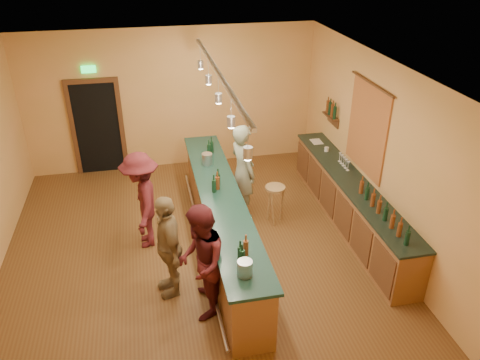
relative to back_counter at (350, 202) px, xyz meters
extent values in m
plane|color=brown|center=(-2.97, -0.18, -0.49)|extent=(7.00, 7.00, 0.00)
cube|color=silver|center=(-2.97, -0.18, 2.71)|extent=(6.50, 7.00, 0.02)
cube|color=tan|center=(-2.97, 3.32, 1.11)|extent=(6.50, 0.02, 3.20)
cube|color=tan|center=(-2.97, -3.68, 1.11)|extent=(6.50, 0.02, 3.20)
cube|color=tan|center=(0.28, -0.18, 1.11)|extent=(0.02, 7.00, 3.20)
cube|color=black|center=(-4.67, 3.30, 0.56)|extent=(0.95, 0.06, 2.10)
cube|color=#4B2F16|center=(-5.19, 3.28, 0.56)|extent=(0.10, 0.08, 2.10)
cube|color=#4B2F16|center=(-4.14, 3.28, 0.56)|extent=(0.10, 0.08, 2.10)
cube|color=#4B2F16|center=(-4.67, 3.28, 1.66)|extent=(1.15, 0.08, 0.10)
cube|color=#19E54C|center=(-4.67, 3.27, 1.91)|extent=(0.30, 0.04, 0.15)
cube|color=#A03720|center=(0.26, 0.22, 1.36)|extent=(0.03, 1.40, 1.60)
cube|color=#4B2F16|center=(0.19, 1.72, 1.06)|extent=(0.16, 0.55, 0.03)
cube|color=#4B2F16|center=(0.26, 1.72, 0.96)|extent=(0.03, 0.55, 0.18)
cube|color=brown|center=(0.00, 0.02, -0.04)|extent=(0.55, 4.50, 0.90)
cube|color=black|center=(0.00, 0.02, 0.43)|extent=(0.60, 4.55, 0.04)
cylinder|color=silver|center=(0.00, 1.32, 0.50)|extent=(0.09, 0.09, 0.09)
cube|color=silver|center=(-0.03, 1.82, 0.46)|extent=(0.22, 0.30, 0.01)
cube|color=brown|center=(-2.48, -0.18, 0.01)|extent=(0.60, 5.00, 1.00)
cube|color=#15322A|center=(-2.48, -0.18, 0.54)|extent=(0.70, 5.10, 0.05)
cylinder|color=silver|center=(-2.84, -0.18, -0.34)|extent=(0.05, 5.00, 0.05)
cylinder|color=silver|center=(-2.53, -2.28, 0.67)|extent=(0.20, 0.20, 0.22)
cylinder|color=silver|center=(-2.53, 1.02, 0.67)|extent=(0.20, 0.20, 0.22)
cube|color=silver|center=(-2.48, -0.18, 2.65)|extent=(0.06, 4.60, 0.05)
cylinder|color=silver|center=(-2.48, -2.18, 2.46)|extent=(0.01, 0.01, 0.35)
cylinder|color=#A5A5AD|center=(-2.48, -2.18, 2.26)|extent=(0.11, 0.11, 0.14)
cylinder|color=#FFEABF|center=(-2.48, -2.18, 2.18)|extent=(0.08, 0.08, 0.02)
cylinder|color=silver|center=(-2.48, -1.18, 2.46)|extent=(0.01, 0.01, 0.35)
cylinder|color=#A5A5AD|center=(-2.48, -1.18, 2.26)|extent=(0.11, 0.11, 0.14)
cylinder|color=#FFEABF|center=(-2.48, -1.18, 2.18)|extent=(0.08, 0.08, 0.02)
cylinder|color=silver|center=(-2.48, -0.18, 2.46)|extent=(0.01, 0.01, 0.35)
cylinder|color=#A5A5AD|center=(-2.48, -0.18, 2.26)|extent=(0.11, 0.11, 0.14)
cylinder|color=#FFEABF|center=(-2.48, -0.18, 2.18)|extent=(0.08, 0.08, 0.02)
cylinder|color=silver|center=(-2.48, 0.82, 2.46)|extent=(0.01, 0.01, 0.35)
cylinder|color=#A5A5AD|center=(-2.48, 0.82, 2.26)|extent=(0.11, 0.11, 0.14)
cylinder|color=#FFEABF|center=(-2.48, 0.82, 2.18)|extent=(0.08, 0.08, 0.02)
cylinder|color=silver|center=(-2.48, 1.82, 2.46)|extent=(0.01, 0.01, 0.35)
cylinder|color=#A5A5AD|center=(-2.48, 1.82, 2.26)|extent=(0.11, 0.11, 0.14)
cylinder|color=#FFEABF|center=(-2.48, 1.82, 2.18)|extent=(0.08, 0.08, 0.02)
imported|color=gray|center=(-1.89, 0.78, 0.46)|extent=(0.64, 0.79, 1.88)
imported|color=#59191E|center=(-3.03, -1.70, 0.40)|extent=(0.80, 0.96, 1.77)
imported|color=#997A51|center=(-3.45, -1.16, 0.36)|extent=(0.57, 1.05, 1.69)
imported|color=#59191E|center=(-3.79, 0.19, 0.40)|extent=(0.66, 1.14, 1.77)
cylinder|color=olive|center=(-1.36, 0.37, 0.27)|extent=(0.38, 0.38, 0.04)
cylinder|color=olive|center=(-1.21, 0.37, -0.12)|extent=(0.04, 0.04, 0.73)
cylinder|color=olive|center=(-1.43, 0.50, -0.12)|extent=(0.04, 0.04, 0.73)
cylinder|color=olive|center=(-1.43, 0.25, -0.12)|extent=(0.04, 0.04, 0.73)
camera|label=1|loc=(-3.58, -6.91, 4.53)|focal=35.00mm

